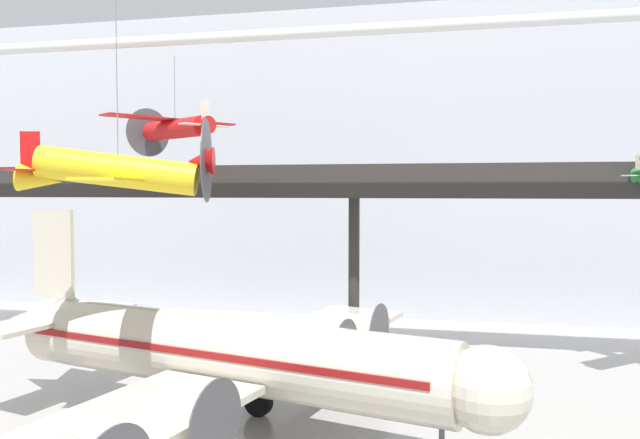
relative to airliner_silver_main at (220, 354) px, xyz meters
name	(u,v)px	position (x,y,z in m)	size (l,w,h in m)	color
hangar_back_wall	(375,164)	(3.03, 25.83, 8.68)	(140.00, 3.00, 23.92)	silver
mezzanine_walkway	(352,193)	(3.03, 14.24, 6.40)	(110.00, 3.20, 11.39)	#2D2B28
ceiling_truss_beam	(334,31)	(3.03, 8.58, 14.78)	(120.00, 0.60, 0.60)	silver
airliner_silver_main	(220,354)	(0.00, 0.00, 0.00)	(24.23, 28.03, 8.97)	beige
suspended_plane_red_highwing	(175,128)	(-7.02, 10.99, 10.26)	(7.13, 7.82, 5.79)	red
suspended_plane_yellow_lowwing	(118,172)	(-3.61, -1.35, 7.31)	(7.75, 9.28, 8.31)	yellow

